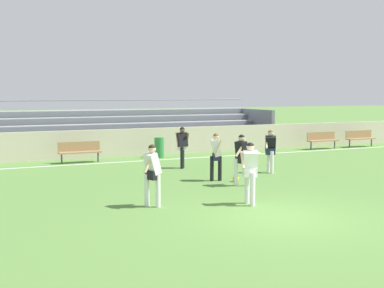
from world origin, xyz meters
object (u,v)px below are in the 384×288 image
object	(u,v)px
player_white_wide_left	(250,168)
soccer_ball	(236,179)
bench_centre_sideline	(80,150)
player_dark_challenging	(241,155)
player_white_overlapping	(152,170)
player_white_dropping_back	(216,153)
bleacher_stand	(115,130)
player_dark_deep_cover	(270,147)
player_dark_wide_right	(182,144)
bench_near_wall_gap	(360,137)
trash_bin	(159,148)
bench_far_right	(322,139)

from	to	relation	value
player_white_wide_left	soccer_ball	distance (m)	3.67
player_white_wide_left	bench_centre_sideline	bearing A→B (deg)	102.92
player_dark_challenging	player_white_overlapping	world-z (taller)	player_dark_challenging
bench_centre_sideline	player_white_dropping_back	bearing A→B (deg)	-63.53
soccer_ball	player_white_overlapping	bearing A→B (deg)	-148.10
bleacher_stand	player_white_overlapping	distance (m)	13.48
player_white_dropping_back	player_dark_deep_cover	size ratio (longest dim) A/B	1.01
player_dark_wide_right	soccer_ball	world-z (taller)	player_dark_wide_right
bench_centre_sideline	player_white_dropping_back	distance (m)	7.26
soccer_ball	bleacher_stand	bearing A→B (deg)	95.73
bleacher_stand	player_white_overlapping	world-z (taller)	bleacher_stand
player_white_dropping_back	player_dark_deep_cover	bearing A→B (deg)	15.22
bench_near_wall_gap	player_white_overlapping	size ratio (longest dim) A/B	1.09
trash_bin	player_dark_challenging	size ratio (longest dim) A/B	0.56
bleacher_stand	soccer_ball	bearing A→B (deg)	-84.27
bench_centre_sideline	player_dark_wide_right	xyz separation A→B (m)	(3.36, -3.32, 0.43)
player_white_wide_left	soccer_ball	size ratio (longest dim) A/B	7.66
player_dark_challenging	player_dark_deep_cover	distance (m)	3.02
player_white_dropping_back	player_white_overlapping	size ratio (longest dim) A/B	0.99
bleacher_stand	player_white_dropping_back	xyz separation A→B (m)	(0.56, -10.32, -0.12)
bench_far_right	player_white_overlapping	world-z (taller)	player_white_overlapping
player_dark_deep_cover	bench_far_right	bearing A→B (deg)	39.37
player_dark_challenging	player_white_wide_left	size ratio (longest dim) A/B	0.99
player_white_dropping_back	player_white_wide_left	distance (m)	3.83
player_dark_wide_right	player_dark_deep_cover	bearing A→B (deg)	-44.04
bleacher_stand	bench_near_wall_gap	bearing A→B (deg)	-16.61
bench_near_wall_gap	bench_centre_sideline	world-z (taller)	same
bench_centre_sideline	player_white_overlapping	xyz separation A→B (m)	(-0.13, -9.35, 0.44)
trash_bin	player_white_dropping_back	bearing A→B (deg)	-94.14
bench_near_wall_gap	bench_centre_sideline	size ratio (longest dim) A/B	1.00
bleacher_stand	player_white_wide_left	xyz separation A→B (m)	(-0.33, -14.04, -0.09)
bench_near_wall_gap	player_dark_deep_cover	bearing A→B (deg)	-149.05
soccer_ball	player_dark_challenging	bearing A→B (deg)	-105.96
player_white_wide_left	trash_bin	bearing A→B (deg)	82.48
bleacher_stand	bench_centre_sideline	size ratio (longest dim) A/B	9.53
bench_centre_sideline	player_white_wide_left	xyz separation A→B (m)	(2.34, -10.21, 0.46)
player_dark_challenging	soccer_ball	world-z (taller)	player_dark_challenging
trash_bin	player_dark_deep_cover	xyz separation A→B (m)	(2.18, -5.93, 0.48)
player_dark_deep_cover	soccer_ball	distance (m)	2.58
bleacher_stand	player_dark_deep_cover	world-z (taller)	bleacher_stand
player_dark_wide_right	soccer_ball	bearing A→B (deg)	-83.82
bench_near_wall_gap	soccer_ball	size ratio (longest dim) A/B	8.18
player_dark_wide_right	soccer_ball	size ratio (longest dim) A/B	7.47
bench_near_wall_gap	player_white_dropping_back	bearing A→B (deg)	-152.14
soccer_ball	player_dark_wide_right	bearing A→B (deg)	96.18
bench_near_wall_gap	player_dark_deep_cover	distance (m)	11.21
trash_bin	player_white_overlapping	distance (m)	10.28
bench_far_right	trash_bin	world-z (taller)	trash_bin
player_dark_wide_right	bench_centre_sideline	bearing A→B (deg)	135.38
bench_centre_sideline	player_dark_wide_right	world-z (taller)	player_dark_wide_right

